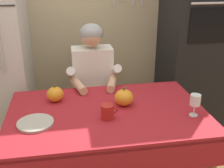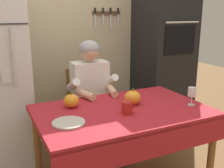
% 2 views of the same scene
% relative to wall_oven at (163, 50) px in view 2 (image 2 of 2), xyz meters
% --- Properties ---
extents(back_wall_assembly, '(3.70, 0.13, 2.60)m').
position_rel_wall_oven_xyz_m(back_wall_assembly, '(-1.00, 0.35, 0.25)').
color(back_wall_assembly, '#BCAD89').
rests_on(back_wall_assembly, ground).
extents(wall_oven, '(0.60, 0.64, 2.10)m').
position_rel_wall_oven_xyz_m(wall_oven, '(0.00, 0.00, 0.00)').
color(wall_oven, black).
rests_on(wall_oven, ground).
extents(dining_table, '(1.40, 0.90, 0.74)m').
position_rel_wall_oven_xyz_m(dining_table, '(-1.05, -0.92, -0.39)').
color(dining_table, brown).
rests_on(dining_table, ground).
extents(chair_behind_person, '(0.40, 0.40, 0.93)m').
position_rel_wall_oven_xyz_m(chair_behind_person, '(-1.08, -0.13, -0.54)').
color(chair_behind_person, brown).
rests_on(chair_behind_person, ground).
extents(seated_person, '(0.47, 0.55, 1.25)m').
position_rel_wall_oven_xyz_m(seated_person, '(-1.08, -0.32, -0.31)').
color(seated_person, '#38384C').
rests_on(seated_person, ground).
extents(coffee_mug, '(0.11, 0.09, 0.10)m').
position_rel_wall_oven_xyz_m(coffee_mug, '(-1.06, -1.01, -0.26)').
color(coffee_mug, '#B2231E').
rests_on(coffee_mug, dining_table).
extents(wine_glass, '(0.07, 0.07, 0.16)m').
position_rel_wall_oven_xyz_m(wine_glass, '(-0.47, -1.07, -0.20)').
color(wine_glass, white).
rests_on(wine_glass, dining_table).
extents(pumpkin_large, '(0.14, 0.14, 0.14)m').
position_rel_wall_oven_xyz_m(pumpkin_large, '(-0.91, -0.83, -0.25)').
color(pumpkin_large, orange).
rests_on(pumpkin_large, dining_table).
extents(pumpkin_medium, '(0.13, 0.13, 0.14)m').
position_rel_wall_oven_xyz_m(pumpkin_medium, '(-1.41, -0.68, -0.25)').
color(pumpkin_medium, orange).
rests_on(pumpkin_medium, dining_table).
extents(serving_tray, '(0.24, 0.24, 0.02)m').
position_rel_wall_oven_xyz_m(serving_tray, '(-1.54, -1.01, -0.30)').
color(serving_tray, '#B7B2A8').
rests_on(serving_tray, dining_table).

